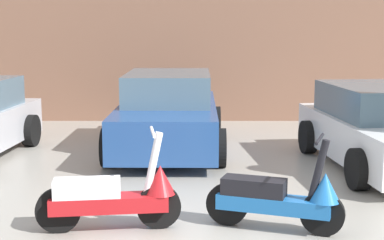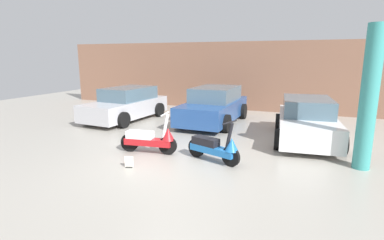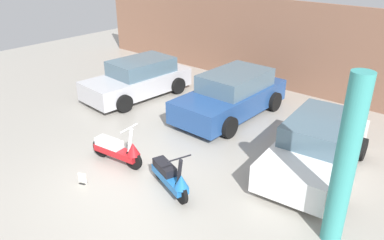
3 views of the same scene
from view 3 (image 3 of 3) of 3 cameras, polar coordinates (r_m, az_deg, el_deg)
The scene contains 9 objects.
ground_plane at distance 8.76m, azimuth -9.49°, elevation -9.52°, with size 28.00×28.00×0.00m, color #9E998E.
wall_back at distance 14.04m, azimuth 15.50°, elevation 10.53°, with size 19.60×0.12×3.22m, color #845B47.
scooter_front_left at distance 9.36m, azimuth -11.17°, elevation -4.42°, with size 1.57×0.57×1.10m.
scooter_front_right at distance 8.20m, azimuth -3.25°, elevation -8.64°, with size 1.47×0.76×1.06m.
car_rear_left at distance 13.47m, azimuth -8.16°, elevation 6.22°, with size 2.09×3.96×1.30m.
car_rear_center at distance 11.82m, azimuth 6.05°, elevation 3.79°, with size 2.00×4.07×1.37m.
car_rear_right at distance 9.35m, azimuth 18.49°, elevation -3.80°, with size 2.11×3.91×1.28m.
placard_near_left_scooter at distance 8.94m, azimuth -16.34°, elevation -8.62°, with size 0.20×0.17×0.26m.
support_column_side at distance 6.80m, azimuth 22.29°, elevation -6.18°, with size 0.37×0.37×3.22m, color teal.
Camera 3 is at (5.68, -4.49, 4.93)m, focal length 35.00 mm.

